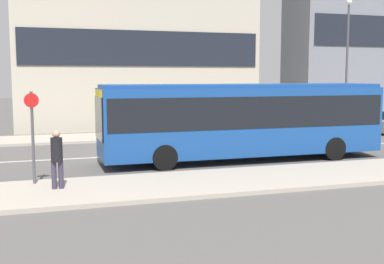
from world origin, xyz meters
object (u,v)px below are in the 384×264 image
Objects in this scene: city_bus at (243,117)px; bus_stop_sign at (33,131)px; pedestrian_near_stop at (57,155)px; street_lamp at (347,52)px; parked_car_0 at (324,125)px.

bus_stop_sign is at bearing -156.59° from city_bus.
pedestrian_near_stop is 0.62× the size of bus_stop_sign.
city_bus is 6.63× the size of pedestrian_near_stop.
pedestrian_near_stop is 21.22m from street_lamp.
pedestrian_near_stop is (-15.23, -9.57, 0.51)m from parked_car_0.
bus_stop_sign is (-0.67, 0.93, 0.66)m from pedestrian_near_stop.
bus_stop_sign reaches higher than pedestrian_near_stop.
city_bus reaches higher than parked_car_0.
city_bus is at bearing 17.95° from bus_stop_sign.
city_bus is 1.47× the size of street_lamp.
bus_stop_sign is 21.22m from street_lamp.
city_bus is 4.08× the size of bus_stop_sign.
city_bus is 13.05m from street_lamp.
street_lamp is (10.19, 7.54, 3.09)m from city_bus.
parked_car_0 is 2.33× the size of pedestrian_near_stop.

